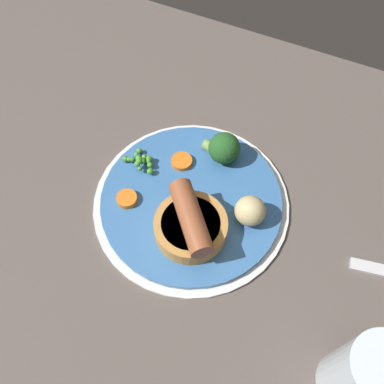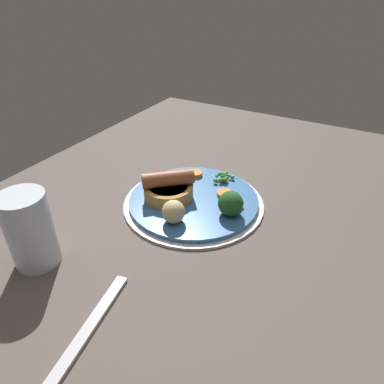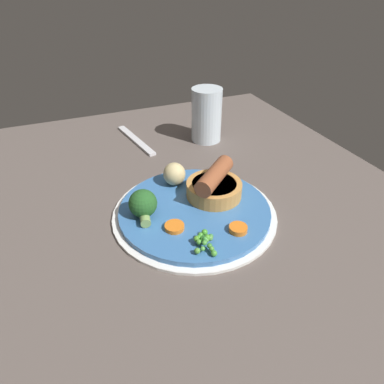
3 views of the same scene
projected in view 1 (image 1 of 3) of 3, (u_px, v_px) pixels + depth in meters
dining_table at (170, 212)px, 62.66cm from camera, size 110.00×80.00×3.00cm
dinner_plate at (191, 202)px, 61.20cm from camera, size 28.04×28.04×1.40cm
sausage_pudding at (191, 224)px, 56.11cm from camera, size 9.82×9.82×5.75cm
pea_pile at (140, 161)px, 62.56cm from camera, size 5.36×3.77×1.92cm
broccoli_floret_near at (223, 148)px, 62.13cm from camera, size 5.89×4.68×4.68cm
potato_chunk_0 at (250, 211)px, 57.12cm from camera, size 4.28×4.20×4.26cm
carrot_slice_0 at (182, 161)px, 63.24cm from camera, size 4.07×4.07×0.74cm
carrot_slice_1 at (127, 199)px, 59.99cm from camera, size 3.60×3.60×0.87cm
drinking_glass at (365, 375)px, 44.41cm from camera, size 7.10×7.10×12.49cm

